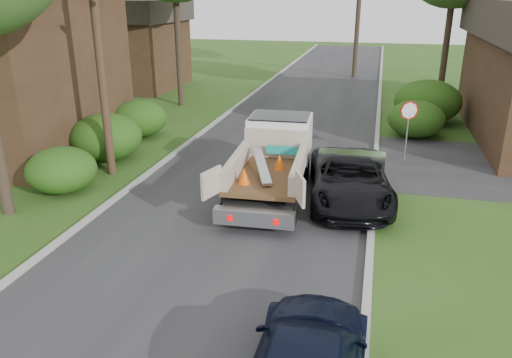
{
  "coord_description": "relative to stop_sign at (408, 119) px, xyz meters",
  "views": [
    {
      "loc": [
        3.95,
        -10.83,
        6.39
      ],
      "look_at": [
        0.66,
        2.59,
        1.2
      ],
      "focal_mm": 35.0,
      "sensor_mm": 36.0,
      "label": 1
    }
  ],
  "objects": [
    {
      "name": "flatbed_truck",
      "position": [
        -4.48,
        -3.92,
        -0.53
      ],
      "size": [
        2.84,
        6.17,
        2.3
      ],
      "rotation": [
        0.0,
        0.0,
        0.05
      ],
      "color": "black",
      "rests_on": "ground"
    },
    {
      "name": "ground",
      "position": [
        -5.2,
        -9.0,
        -1.78
      ],
      "size": [
        120.0,
        120.0,
        0.0
      ],
      "primitive_type": "plane",
      "color": "#2A4D16",
      "rests_on": "ground"
    },
    {
      "name": "hedge_left_a",
      "position": [
        -11.4,
        -6.0,
        -1.01
      ],
      "size": [
        2.34,
        2.34,
        1.53
      ],
      "primitive_type": "ellipsoid",
      "color": "#204A11",
      "rests_on": "ground"
    },
    {
      "name": "stop_sign",
      "position": [
        0.0,
        0.0,
        0.0
      ],
      "size": [
        0.71,
        0.32,
        2.48
      ],
      "color": "slate",
      "rests_on": "ground"
    },
    {
      "name": "utility_pole",
      "position": [
        -10.68,
        -4.02,
        3.4
      ],
      "size": [
        2.42,
        1.25,
        10.0
      ],
      "color": "#382619",
      "rests_on": "ground"
    },
    {
      "name": "hedge_left_b",
      "position": [
        -11.7,
        -2.5,
        -0.84
      ],
      "size": [
        2.86,
        2.86,
        1.87
      ],
      "primitive_type": "ellipsoid",
      "color": "#204A11",
      "rests_on": "ground"
    },
    {
      "name": "hedge_right_a",
      "position": [
        0.6,
        4.0,
        -0.93
      ],
      "size": [
        2.6,
        2.6,
        1.7
      ],
      "primitive_type": "ellipsoid",
      "color": "#204A11",
      "rests_on": "ground"
    },
    {
      "name": "hedge_right_b",
      "position": [
        1.3,
        7.0,
        -0.67
      ],
      "size": [
        3.38,
        3.38,
        2.21
      ],
      "primitive_type": "ellipsoid",
      "color": "#204A11",
      "rests_on": "ground"
    },
    {
      "name": "hedge_left_c",
      "position": [
        -12.0,
        1.0,
        -0.93
      ],
      "size": [
        2.6,
        2.6,
        1.7
      ],
      "primitive_type": "ellipsoid",
      "color": "#204A11",
      "rests_on": "ground"
    },
    {
      "name": "road",
      "position": [
        -5.2,
        1.0,
        -1.77
      ],
      "size": [
        8.0,
        90.0,
        0.02
      ],
      "primitive_type": "cube",
      "color": "#28282B",
      "rests_on": "ground"
    },
    {
      "name": "curb_right",
      "position": [
        -1.1,
        1.0,
        -1.72
      ],
      "size": [
        0.2,
        90.0,
        0.12
      ],
      "primitive_type": "cube",
      "color": "#9E9E99",
      "rests_on": "ground"
    },
    {
      "name": "black_pickup",
      "position": [
        -1.89,
        -4.5,
        -1.03
      ],
      "size": [
        3.19,
        5.67,
        1.5
      ],
      "primitive_type": "imported",
      "rotation": [
        0.0,
        0.0,
        0.14
      ],
      "color": "black",
      "rests_on": "ground"
    },
    {
      "name": "house_left_far",
      "position": [
        -18.7,
        13.0,
        1.27
      ],
      "size": [
        7.56,
        7.56,
        6.0
      ],
      "color": "#392417",
      "rests_on": "ground"
    },
    {
      "name": "curb_left",
      "position": [
        -9.3,
        1.0,
        -1.72
      ],
      "size": [
        0.2,
        90.0,
        0.12
      ],
      "primitive_type": "cube",
      "color": "#9E9E99",
      "rests_on": "ground"
    }
  ]
}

